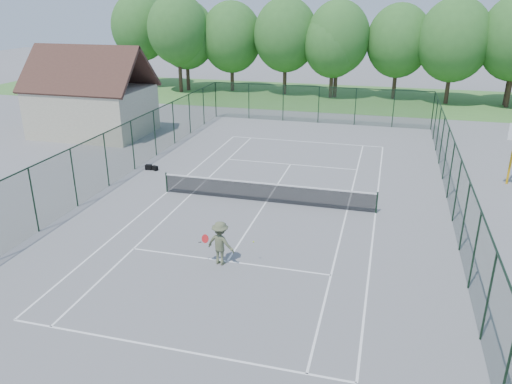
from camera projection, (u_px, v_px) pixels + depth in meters
ground at (266, 202)px, 25.55m from camera, size 140.00×140.00×0.00m
grass_far at (335, 97)px, 52.54m from camera, size 80.00×16.00×0.01m
court_lines at (266, 202)px, 25.55m from camera, size 11.05×23.85×0.01m
tennis_net at (266, 191)px, 25.34m from camera, size 11.08×0.08×1.10m
fence_enclosure at (266, 173)px, 24.98m from camera, size 18.05×36.05×3.02m
utility_building at (91, 93)px, 37.28m from camera, size 8.60×6.27×6.63m
tree_line_far at (338, 38)px, 50.37m from camera, size 39.40×6.40×9.70m
sports_bag_a at (149, 167)px, 30.28m from camera, size 0.41×0.27×0.32m
sports_bag_b at (155, 168)px, 30.18m from camera, size 0.41×0.34×0.28m
tennis_player at (220, 243)px, 19.32m from camera, size 2.11×0.90×1.78m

